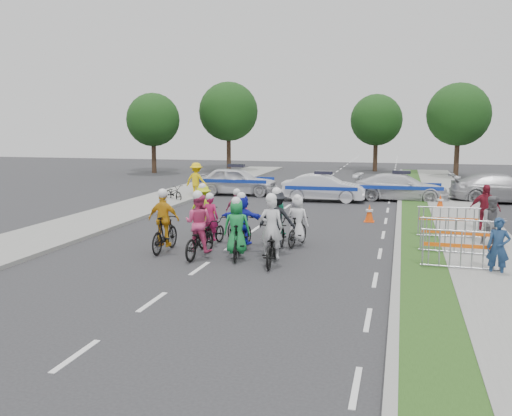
% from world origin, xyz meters
% --- Properties ---
extents(ground, '(90.00, 90.00, 0.00)m').
position_xyz_m(ground, '(0.00, 0.00, 0.00)').
color(ground, '#28282B').
rests_on(ground, ground).
extents(curb_right, '(0.20, 60.00, 0.12)m').
position_xyz_m(curb_right, '(5.10, 5.00, 0.06)').
color(curb_right, gray).
rests_on(curb_right, ground).
extents(grass_strip, '(1.20, 60.00, 0.11)m').
position_xyz_m(grass_strip, '(5.80, 5.00, 0.06)').
color(grass_strip, '#214115').
rests_on(grass_strip, ground).
extents(sidewalk_right, '(2.40, 60.00, 0.13)m').
position_xyz_m(sidewalk_right, '(7.60, 5.00, 0.07)').
color(sidewalk_right, gray).
rests_on(sidewalk_right, ground).
extents(sidewalk_left, '(3.00, 60.00, 0.13)m').
position_xyz_m(sidewalk_left, '(-6.50, 5.00, 0.07)').
color(sidewalk_left, gray).
rests_on(sidewalk_left, ground).
extents(rider_0, '(0.85, 2.00, 1.99)m').
position_xyz_m(rider_0, '(1.77, 0.92, 0.66)').
color(rider_0, black).
rests_on(rider_0, ground).
extents(rider_1, '(0.83, 1.78, 1.81)m').
position_xyz_m(rider_1, '(0.66, 1.31, 0.71)').
color(rider_1, black).
rests_on(rider_1, ground).
extents(rider_2, '(0.86, 1.96, 1.96)m').
position_xyz_m(rider_2, '(-0.46, 1.24, 0.72)').
color(rider_2, black).
rests_on(rider_2, ground).
extents(rider_3, '(0.97, 1.84, 1.94)m').
position_xyz_m(rider_3, '(-1.71, 1.64, 0.74)').
color(rider_3, black).
rests_on(rider_3, ground).
extents(rider_4, '(1.10, 1.94, 1.97)m').
position_xyz_m(rider_4, '(1.56, 2.54, 0.76)').
color(rider_4, black).
rests_on(rider_4, ground).
extents(rider_5, '(1.44, 1.72, 1.79)m').
position_xyz_m(rider_5, '(0.45, 2.60, 0.75)').
color(rider_5, black).
rests_on(rider_5, ground).
extents(rider_6, '(0.85, 1.74, 1.70)m').
position_xyz_m(rider_6, '(-0.66, 2.88, 0.57)').
color(rider_6, black).
rests_on(rider_6, ground).
extents(rider_7, '(0.76, 1.63, 1.66)m').
position_xyz_m(rider_7, '(2.01, 3.49, 0.65)').
color(rider_7, black).
rests_on(rider_7, ground).
extents(rider_8, '(0.86, 1.73, 1.69)m').
position_xyz_m(rider_8, '(1.15, 4.25, 0.63)').
color(rider_8, black).
rests_on(rider_8, ground).
extents(rider_9, '(0.88, 1.64, 1.67)m').
position_xyz_m(rider_9, '(-0.24, 4.48, 0.65)').
color(rider_9, black).
rests_on(rider_9, ground).
extents(rider_10, '(1.06, 1.83, 1.82)m').
position_xyz_m(rider_10, '(-1.50, 4.57, 0.71)').
color(rider_10, black).
rests_on(rider_10, ground).
extents(police_car_0, '(4.59, 2.07, 1.53)m').
position_xyz_m(police_car_0, '(-3.60, 15.79, 0.76)').
color(police_car_0, silver).
rests_on(police_car_0, ground).
extents(police_car_1, '(4.17, 1.58, 1.36)m').
position_xyz_m(police_car_1, '(1.38, 14.33, 0.68)').
color(police_car_1, silver).
rests_on(police_car_1, ground).
extents(police_car_2, '(4.84, 2.32, 1.36)m').
position_xyz_m(police_car_2, '(5.14, 15.59, 0.68)').
color(police_car_2, silver).
rests_on(police_car_2, ground).
extents(civilian_sedan, '(5.07, 2.48, 1.42)m').
position_xyz_m(civilian_sedan, '(9.94, 15.99, 0.71)').
color(civilian_sedan, '#A8A8AD').
rests_on(civilian_sedan, ground).
extents(spectator_0, '(0.62, 0.47, 1.52)m').
position_xyz_m(spectator_0, '(7.55, 1.00, 0.76)').
color(spectator_0, navy).
rests_on(spectator_0, ground).
extents(spectator_1, '(0.89, 0.75, 1.65)m').
position_xyz_m(spectator_1, '(7.92, 4.52, 0.83)').
color(spectator_1, slate).
rests_on(spectator_1, ground).
extents(spectator_2, '(1.03, 0.45, 1.75)m').
position_xyz_m(spectator_2, '(8.02, 7.12, 0.88)').
color(spectator_2, maroon).
rests_on(spectator_2, ground).
extents(marshal_hiviz, '(1.29, 0.87, 1.85)m').
position_xyz_m(marshal_hiviz, '(-5.26, 14.03, 0.93)').
color(marshal_hiviz, yellow).
rests_on(marshal_hiviz, ground).
extents(barrier_0, '(2.02, 0.61, 1.12)m').
position_xyz_m(barrier_0, '(6.70, 1.25, 0.56)').
color(barrier_0, '#A5A8AD').
rests_on(barrier_0, ground).
extents(barrier_1, '(2.05, 0.74, 1.12)m').
position_xyz_m(barrier_1, '(6.70, 3.11, 0.56)').
color(barrier_1, '#A5A8AD').
rests_on(barrier_1, ground).
extents(barrier_2, '(2.02, 0.60, 1.12)m').
position_xyz_m(barrier_2, '(6.70, 5.60, 0.56)').
color(barrier_2, '#A5A8AD').
rests_on(barrier_2, ground).
extents(cone_0, '(0.40, 0.40, 0.70)m').
position_xyz_m(cone_0, '(3.97, 8.67, 0.34)').
color(cone_0, '#F24C0C').
rests_on(cone_0, ground).
extents(cone_1, '(0.40, 0.40, 0.70)m').
position_xyz_m(cone_1, '(6.88, 12.74, 0.34)').
color(cone_1, '#F24C0C').
rests_on(cone_1, ground).
extents(parked_bike, '(1.56, 1.41, 0.82)m').
position_xyz_m(parked_bike, '(-5.90, 12.48, 0.41)').
color(parked_bike, black).
rests_on(parked_bike, ground).
extents(tree_0, '(4.20, 4.20, 6.30)m').
position_xyz_m(tree_0, '(-14.00, 28.00, 4.19)').
color(tree_0, '#382619').
rests_on(tree_0, ground).
extents(tree_1, '(4.55, 4.55, 6.82)m').
position_xyz_m(tree_1, '(9.00, 30.00, 4.54)').
color(tree_1, '#382619').
rests_on(tree_1, ground).
extents(tree_3, '(4.90, 4.90, 7.35)m').
position_xyz_m(tree_3, '(-9.00, 32.00, 4.89)').
color(tree_3, '#382619').
rests_on(tree_3, ground).
extents(tree_4, '(4.20, 4.20, 6.30)m').
position_xyz_m(tree_4, '(3.00, 34.00, 4.19)').
color(tree_4, '#382619').
rests_on(tree_4, ground).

